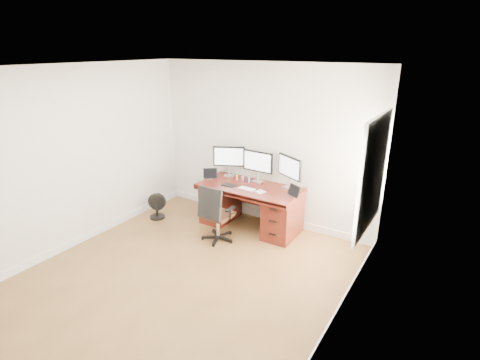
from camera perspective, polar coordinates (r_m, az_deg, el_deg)
The scene contains 19 objects.
ground at distance 5.19m, azimuth -9.07°, elevation -14.80°, with size 4.50×4.50×0.00m, color brown.
back_wall at distance 6.34m, azimuth 3.59°, elevation 5.36°, with size 4.00×0.10×2.70m, color white.
right_wall at distance 3.74m, azimuth 15.04°, elevation -5.76°, with size 0.10×4.50×2.70m.
desk at distance 6.30m, azimuth 1.59°, elevation -3.83°, with size 1.70×0.80×0.75m.
office_chair at distance 5.91m, azimuth -3.64°, elevation -6.53°, with size 0.53×0.50×0.93m.
floor_fan at distance 6.85m, azimuth -12.60°, elevation -3.91°, with size 0.32×0.27×0.47m.
monitor_left at distance 6.54m, azimuth -1.69°, elevation 3.45°, with size 0.51×0.28×0.53m.
monitor_center at distance 6.25m, azimuth 2.75°, elevation 2.67°, with size 0.55×0.15×0.53m.
monitor_right at distance 6.01m, azimuth 7.58°, elevation 1.79°, with size 0.50×0.29×0.53m.
tablet_left at distance 6.47m, azimuth -4.61°, elevation 0.89°, with size 0.23×0.20×0.19m.
tablet_right at distance 5.73m, azimuth 8.17°, elevation -1.79°, with size 0.24×0.17×0.19m.
keyboard at distance 6.01m, azimuth 1.06°, elevation -1.34°, with size 0.27×0.12×0.01m, color white.
trackpad at distance 5.90m, azimuth 3.09°, elevation -1.79°, with size 0.14×0.14×0.01m, color silver.
drawing_tablet at distance 6.17m, azimuth -1.64°, elevation -0.79°, with size 0.23×0.15×0.01m, color black.
phone at distance 6.13m, azimuth 1.03°, elevation -0.93°, with size 0.12×0.06×0.01m, color black.
figurine_orange at distance 6.41m, azimuth -0.49°, elevation 0.46°, with size 0.04×0.04×0.09m.
figurine_purple at distance 6.35m, azimuth 0.40°, elevation 0.27°, with size 0.04×0.04×0.09m.
figurine_blue at distance 6.29m, azimuth 1.38°, elevation 0.07°, with size 0.04×0.04×0.09m.
figurine_brown at distance 6.20m, azimuth 3.00°, elevation -0.26°, with size 0.04×0.04×0.09m.
Camera 1 is at (2.89, -3.17, 2.92)m, focal length 28.00 mm.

